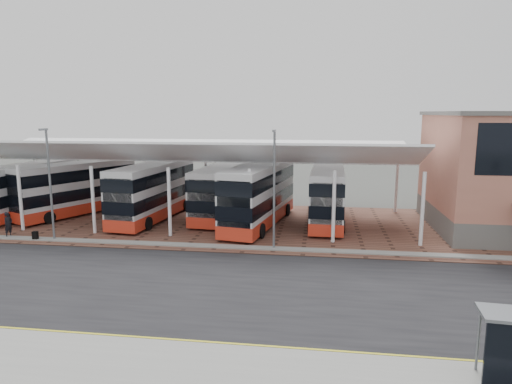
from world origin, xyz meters
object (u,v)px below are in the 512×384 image
(bus_4, at_px, (259,195))
(bus_2, at_px, (153,192))
(bus_0, at_px, (28,190))
(bus_3, at_px, (221,191))
(bus_5, at_px, (327,195))
(bus_1, at_px, (77,189))
(pedestrian, at_px, (8,224))

(bus_4, bearing_deg, bus_2, -175.30)
(bus_0, bearing_deg, bus_4, 3.71)
(bus_3, distance_m, bus_5, 9.27)
(bus_1, xyz_separation_m, bus_3, (13.09, 0.92, -0.09))
(bus_1, bearing_deg, bus_4, 20.36)
(bus_5, xyz_separation_m, pedestrian, (-23.37, -8.08, -1.34))
(bus_3, relative_size, pedestrian, 5.85)
(bus_2, height_order, pedestrian, bus_2)
(bus_2, xyz_separation_m, bus_5, (14.82, 0.92, -0.09))
(bus_0, height_order, bus_5, bus_5)
(bus_1, relative_size, bus_5, 1.01)
(bus_5, bearing_deg, bus_2, -174.89)
(bus_0, relative_size, bus_1, 1.00)
(bus_2, xyz_separation_m, bus_4, (9.31, -0.85, 0.08))
(bus_0, bearing_deg, bus_1, 16.54)
(bus_2, relative_size, bus_3, 1.07)
(bus_2, bearing_deg, bus_1, -179.97)
(bus_0, bearing_deg, pedestrian, -59.63)
(bus_4, bearing_deg, bus_1, -175.77)
(bus_1, height_order, bus_5, bus_1)
(pedestrian, bearing_deg, bus_3, -47.37)
(bus_1, xyz_separation_m, pedestrian, (-1.04, -7.99, -1.38))
(bus_3, xyz_separation_m, pedestrian, (-14.13, -8.91, -1.29))
(bus_0, height_order, pedestrian, bus_0)
(bus_0, distance_m, bus_1, 4.35)
(bus_1, height_order, bus_3, bus_1)
(bus_0, distance_m, pedestrian, 8.01)
(bus_1, bearing_deg, bus_2, 19.77)
(bus_0, xyz_separation_m, bus_5, (26.61, 0.88, 0.01))
(bus_0, xyz_separation_m, bus_1, (4.28, 0.79, 0.05))
(bus_1, xyz_separation_m, bus_4, (16.83, -1.67, 0.14))
(bus_4, height_order, bus_5, bus_4)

